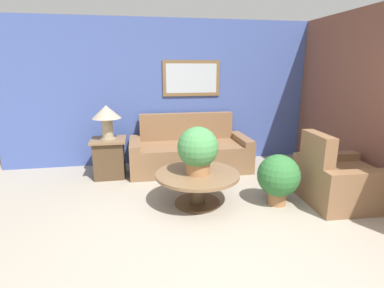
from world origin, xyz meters
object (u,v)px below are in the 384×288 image
Objects in this scene: table_lamp at (106,115)px; potted_plant_on_table at (198,149)px; side_table at (110,157)px; coffee_table at (197,182)px; armchair at (339,181)px; couch_main at (190,152)px; potted_plant_floor at (278,177)px.

potted_plant_on_table is (1.22, -1.29, -0.27)m from table_lamp.
coffee_table is at bearing -46.25° from side_table.
potted_plant_on_table is (1.22, -1.29, 0.43)m from side_table.
side_table is at bearing 66.10° from armchair.
side_table is (-1.36, -0.15, 0.02)m from couch_main.
potted_plant_on_table is at bearing -46.40° from side_table.
armchair reaches higher than side_table.
armchair is 3.53m from table_lamp.
potted_plant_floor is at bearing -32.92° from table_lamp.
side_table reaches higher than coffee_table.
potted_plant_on_table reaches higher than couch_main.
table_lamp reaches higher than potted_plant_floor.
armchair is 0.84m from potted_plant_floor.
potted_plant_on_table is (-0.14, -1.43, 0.45)m from couch_main.
table_lamp is at bearing 133.60° from potted_plant_on_table.
potted_plant_floor is (1.04, -0.19, 0.06)m from coffee_table.
potted_plant_floor is (2.26, -1.47, 0.05)m from side_table.
armchair is at bearing -26.59° from table_lamp.
coffee_table is 1.90m from table_lamp.
coffee_table is at bearing 97.86° from potted_plant_on_table.
armchair is 1.94m from potted_plant_on_table.
table_lamp reaches higher than potted_plant_on_table.
table_lamp is 2.77m from potted_plant_floor.
table_lamp is 0.89× the size of potted_plant_on_table.
couch_main reaches higher than coffee_table.
couch_main is 2.42m from armchair.
armchair is at bearing -44.39° from couch_main.
potted_plant_floor is (0.90, -1.61, 0.08)m from couch_main.
table_lamp is 0.81× the size of potted_plant_floor.
coffee_table is 1.77m from side_table.
coffee_table is at bearing 169.77° from potted_plant_floor.
side_table is 0.70m from table_lamp.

